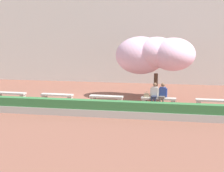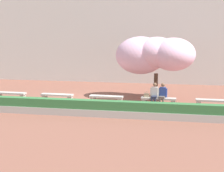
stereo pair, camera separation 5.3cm
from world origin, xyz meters
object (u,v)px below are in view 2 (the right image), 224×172
handbag (147,95)px  cherry_tree_main (155,54)px  stone_bench_east_end (158,100)px  stone_bench_far_east (214,102)px  stone_bench_near_east (106,98)px  stone_bench_center (57,96)px  stone_bench_near_west (11,95)px  person_seated_left (154,93)px  person_seated_right (162,94)px

handbag → cherry_tree_main: size_ratio=0.07×
handbag → stone_bench_east_end: bearing=0.6°
stone_bench_far_east → handbag: (-3.68, -0.01, 0.27)m
stone_bench_near_east → handbag: (2.33, -0.01, 0.27)m
stone_bench_near_east → stone_bench_far_east: 6.02m
stone_bench_near_east → stone_bench_east_end: bearing=0.0°
stone_bench_center → handbag: (5.34, -0.01, 0.27)m
stone_bench_far_east → handbag: handbag is taller
handbag → stone_bench_near_west: bearing=179.9°
person_seated_left → person_seated_right: bearing=0.0°
handbag → cherry_tree_main: (0.35, 1.61, 2.20)m
stone_bench_near_east → stone_bench_east_end: same height
stone_bench_center → handbag: size_ratio=5.81×
stone_bench_center → stone_bench_east_end: (6.02, 0.00, 0.00)m
stone_bench_center → stone_bench_near_east: bearing=0.0°
person_seated_left → cherry_tree_main: cherry_tree_main is taller
stone_bench_far_east → cherry_tree_main: cherry_tree_main is taller
stone_bench_near_east → person_seated_right: size_ratio=1.53×
cherry_tree_main → stone_bench_far_east: bearing=-25.7°
person_seated_left → handbag: (-0.44, 0.05, -0.12)m
stone_bench_near_west → handbag: handbag is taller
person_seated_left → stone_bench_far_east: bearing=0.9°
stone_bench_east_end → handbag: (-0.67, -0.01, 0.27)m
stone_bench_near_east → stone_bench_east_end: (3.01, 0.00, 0.00)m
stone_bench_near_west → person_seated_right: person_seated_right is taller
stone_bench_near_west → person_seated_right: bearing=-0.3°
stone_bench_east_end → person_seated_left: bearing=-167.1°
person_seated_left → person_seated_right: 0.45m
stone_bench_near_west → stone_bench_east_end: (9.02, 0.00, 0.00)m
stone_bench_far_east → cherry_tree_main: (-3.33, 1.60, 2.47)m
stone_bench_center → stone_bench_near_east: (3.01, 0.00, 0.00)m
stone_bench_east_end → handbag: 0.73m
person_seated_right → handbag: bearing=177.1°
stone_bench_far_east → handbag: 3.69m
stone_bench_near_west → stone_bench_center: same height
stone_bench_near_west → person_seated_left: person_seated_left is taller
stone_bench_east_end → person_seated_right: person_seated_right is taller
stone_bench_far_east → cherry_tree_main: 4.45m
person_seated_left → cherry_tree_main: (-0.09, 1.66, 2.08)m
stone_bench_near_west → stone_bench_east_end: 9.02m
stone_bench_near_east → cherry_tree_main: size_ratio=0.41×
handbag → stone_bench_near_east: bearing=179.8°
stone_bench_east_end → person_seated_left: person_seated_left is taller
stone_bench_far_east → cherry_tree_main: bearing=154.3°
stone_bench_near_west → stone_bench_center: (3.01, 0.00, 0.00)m
stone_bench_center → stone_bench_far_east: size_ratio=1.00×
stone_bench_far_east → stone_bench_center: bearing=180.0°
stone_bench_center → handbag: handbag is taller
stone_bench_near_east → stone_bench_far_east: size_ratio=1.00×
person_seated_right → stone_bench_near_east: bearing=179.1°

